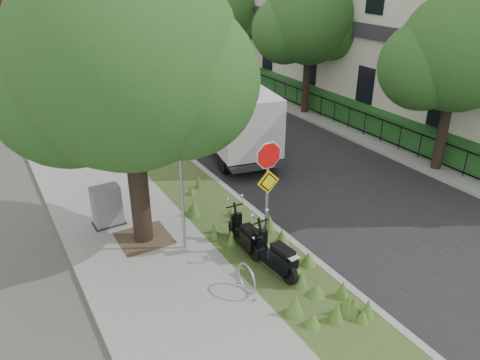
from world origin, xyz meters
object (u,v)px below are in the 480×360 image
(utility_cabinet, at_px, (107,207))
(scooter_near, at_px, (247,239))
(sign_assembly, at_px, (268,176))
(box_truck, at_px, (235,118))
(scooter_far, at_px, (278,260))

(utility_cabinet, bearing_deg, scooter_near, -49.61)
(sign_assembly, height_order, box_truck, sign_assembly)
(scooter_near, bearing_deg, box_truck, 63.17)
(box_truck, bearing_deg, scooter_far, -111.94)
(utility_cabinet, bearing_deg, sign_assembly, -47.22)
(utility_cabinet, bearing_deg, scooter_far, -56.80)
(sign_assembly, height_order, utility_cabinet, sign_assembly)
(box_truck, relative_size, utility_cabinet, 4.62)
(scooter_near, distance_m, scooter_far, 1.22)
(sign_assembly, xyz_separation_m, scooter_far, (-0.30, -0.98, -1.79))
(box_truck, bearing_deg, scooter_near, -116.83)
(scooter_far, height_order, utility_cabinet, utility_cabinet)
(sign_assembly, bearing_deg, box_truck, 67.31)
(sign_assembly, relative_size, box_truck, 0.59)
(scooter_near, bearing_deg, scooter_far, -82.82)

